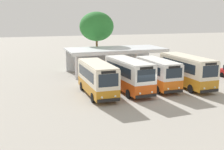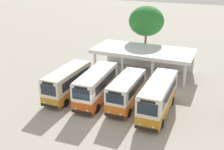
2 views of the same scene
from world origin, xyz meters
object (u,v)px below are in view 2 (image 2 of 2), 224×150
Objects in this scene: waiting_chair_end_by_column at (130,71)px; waiting_chair_second_from_end at (135,71)px; city_bus_second_in_row at (96,85)px; city_bus_nearest_orange at (68,82)px; city_bus_fourth_amber at (158,96)px; waiting_chair_middle_seat at (140,72)px; city_bus_middle_cream at (126,91)px.

waiting_chair_second_from_end is (0.69, -0.01, 0.00)m from waiting_chair_end_by_column.
city_bus_second_in_row is 9.02× the size of waiting_chair_second_from_end.
city_bus_fourth_amber reaches higher than city_bus_nearest_orange.
waiting_chair_second_from_end is at bearing 120.78° from city_bus_fourth_amber.
waiting_chair_end_by_column is (-6.11, 9.11, -1.37)m from city_bus_fourth_amber.
city_bus_fourth_amber reaches higher than waiting_chair_second_from_end.
waiting_chair_end_by_column is at bearing 123.84° from city_bus_fourth_amber.
city_bus_second_in_row is 9.29m from waiting_chair_middle_seat.
city_bus_nearest_orange is 10.20m from waiting_chair_end_by_column.
waiting_chair_second_from_end is (4.89, 9.20, -1.28)m from city_bus_nearest_orange.
waiting_chair_second_from_end is at bearing 80.79° from city_bus_second_in_row.
waiting_chair_middle_seat is (5.57, 9.19, -1.28)m from city_bus_nearest_orange.
city_bus_second_in_row is at bearing -177.21° from city_bus_middle_cream.
city_bus_second_in_row is 9.09m from waiting_chair_end_by_column.
waiting_chair_end_by_column is (0.76, 8.95, -1.34)m from city_bus_second_in_row.
city_bus_middle_cream reaches higher than waiting_chair_middle_seat.
city_bus_second_in_row is 9.16m from waiting_chair_second_from_end.
city_bus_nearest_orange reaches higher than waiting_chair_middle_seat.
city_bus_nearest_orange is 10.82m from waiting_chair_middle_seat.
city_bus_second_in_row is 6.87m from city_bus_fourth_amber.
city_bus_fourth_amber is 11.05m from waiting_chair_end_by_column.
waiting_chair_end_by_column is (4.20, 9.20, -1.28)m from city_bus_nearest_orange.
city_bus_fourth_amber reaches higher than city_bus_second_in_row.
waiting_chair_end_by_column is 1.37m from waiting_chair_middle_seat.
city_bus_second_in_row reaches higher than waiting_chair_middle_seat.
city_bus_nearest_orange is 1.09× the size of city_bus_middle_cream.
waiting_chair_middle_seat is at bearing -0.59° from waiting_chair_end_by_column.
city_bus_fourth_amber is 10.68m from waiting_chair_second_from_end.
city_bus_middle_cream is 8.95m from waiting_chair_middle_seat.
city_bus_second_in_row reaches higher than city_bus_middle_cream.
waiting_chair_second_from_end is at bearing 179.39° from waiting_chair_middle_seat.
city_bus_nearest_orange reaches higher than waiting_chair_second_from_end.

